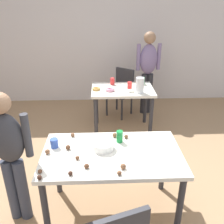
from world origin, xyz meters
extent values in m
plane|color=#9E7A56|center=(0.00, 0.00, 0.00)|extent=(6.40, 6.40, 0.00)
cube|color=silver|center=(0.00, 3.20, 1.30)|extent=(6.40, 0.10, 2.60)
cube|color=silver|center=(0.05, -0.02, 0.73)|extent=(1.33, 0.77, 0.04)
cylinder|color=#2D2D33|center=(-0.56, -0.35, 0.35)|extent=(0.06, 0.06, 0.71)
cylinder|color=#2D2D33|center=(0.65, -0.35, 0.35)|extent=(0.06, 0.06, 0.71)
cylinder|color=#2D2D33|center=(-0.56, 0.30, 0.35)|extent=(0.06, 0.06, 0.71)
cylinder|color=#2D2D33|center=(0.65, 0.30, 0.35)|extent=(0.06, 0.06, 0.71)
cube|color=silver|center=(0.29, 1.75, 0.73)|extent=(0.98, 0.67, 0.04)
cylinder|color=#2D2D33|center=(-0.14, 1.48, 0.35)|extent=(0.06, 0.06, 0.71)
cylinder|color=#2D2D33|center=(0.72, 1.48, 0.35)|extent=(0.06, 0.06, 0.71)
cylinder|color=#2D2D33|center=(-0.14, 2.03, 0.35)|extent=(0.06, 0.06, 0.71)
cylinder|color=#2D2D33|center=(0.72, 2.03, 0.35)|extent=(0.06, 0.06, 0.71)
cube|color=#2D2D33|center=(0.28, 2.37, 0.43)|extent=(0.56, 0.56, 0.04)
cube|color=#2D2D33|center=(0.39, 2.51, 0.66)|extent=(0.33, 0.26, 0.42)
cylinder|color=#2D2D33|center=(0.32, 2.13, 0.21)|extent=(0.04, 0.04, 0.41)
cylinder|color=#2D2D33|center=(0.05, 2.34, 0.21)|extent=(0.04, 0.04, 0.41)
cylinder|color=#2D2D33|center=(0.52, 2.40, 0.21)|extent=(0.04, 0.04, 0.41)
cylinder|color=#2D2D33|center=(0.25, 2.61, 0.21)|extent=(0.04, 0.04, 0.41)
cylinder|color=#383D4C|center=(-0.95, -0.04, 0.35)|extent=(0.11, 0.11, 0.70)
cylinder|color=#383D4C|center=(-0.84, -0.05, 0.35)|extent=(0.11, 0.11, 0.70)
ellipsoid|color=#333338|center=(-0.90, -0.05, 0.95)|extent=(0.34, 0.24, 0.49)
cylinder|color=#333338|center=(-0.71, -0.07, 0.98)|extent=(0.08, 0.08, 0.42)
cylinder|color=#28282D|center=(0.87, 2.46, 0.39)|extent=(0.11, 0.11, 0.78)
cylinder|color=#28282D|center=(0.76, 2.45, 0.39)|extent=(0.11, 0.11, 0.78)
ellipsoid|color=slate|center=(0.81, 2.46, 1.05)|extent=(0.34, 0.24, 0.55)
sphere|color=#997051|center=(0.81, 2.46, 1.43)|extent=(0.21, 0.21, 0.21)
cylinder|color=slate|center=(1.00, 2.48, 1.09)|extent=(0.08, 0.08, 0.47)
cylinder|color=slate|center=(0.62, 2.43, 1.09)|extent=(0.08, 0.08, 0.47)
cylinder|color=white|center=(-0.04, 0.04, 0.79)|extent=(0.21, 0.21, 0.07)
cylinder|color=#198438|center=(0.13, 0.17, 0.81)|extent=(0.07, 0.07, 0.12)
cube|color=silver|center=(0.50, -0.03, 0.75)|extent=(0.17, 0.02, 0.01)
cylinder|color=#3351B2|center=(-0.51, 0.09, 0.80)|extent=(0.08, 0.08, 0.09)
sphere|color=brown|center=(-0.35, 0.29, 0.77)|extent=(0.04, 0.04, 0.04)
sphere|color=brown|center=(-0.57, -0.30, 0.77)|extent=(0.04, 0.04, 0.04)
sphere|color=brown|center=(0.09, -0.35, 0.77)|extent=(0.04, 0.04, 0.04)
sphere|color=brown|center=(-0.38, 0.05, 0.77)|extent=(0.05, 0.05, 0.05)
sphere|color=#3D2319|center=(-0.31, -0.34, 0.77)|extent=(0.04, 0.04, 0.04)
sphere|color=brown|center=(-0.18, -0.25, 0.77)|extent=(0.04, 0.04, 0.04)
sphere|color=brown|center=(-0.56, -0.02, 0.77)|extent=(0.05, 0.05, 0.05)
sphere|color=#3D2319|center=(-0.56, -0.38, 0.77)|extent=(0.04, 0.04, 0.04)
sphere|color=brown|center=(0.09, 0.26, 0.77)|extent=(0.05, 0.05, 0.05)
sphere|color=brown|center=(0.21, 0.23, 0.77)|extent=(0.04, 0.04, 0.04)
sphere|color=brown|center=(-0.27, -0.12, 0.77)|extent=(0.04, 0.04, 0.04)
sphere|color=brown|center=(0.13, -0.27, 0.77)|extent=(0.05, 0.05, 0.05)
sphere|color=brown|center=(0.02, 0.18, 0.77)|extent=(0.04, 0.04, 0.04)
cylinder|color=white|center=(0.54, 1.57, 0.87)|extent=(0.13, 0.13, 0.24)
cylinder|color=red|center=(0.14, 1.96, 0.81)|extent=(0.07, 0.07, 0.11)
cylinder|color=yellow|center=(0.54, 1.75, 0.81)|extent=(0.08, 0.08, 0.12)
cylinder|color=red|center=(0.40, 1.76, 0.80)|extent=(0.07, 0.07, 0.11)
cylinder|color=green|center=(0.63, 1.97, 0.81)|extent=(0.08, 0.08, 0.11)
torus|color=white|center=(0.41, 1.61, 0.77)|extent=(0.10, 0.10, 0.03)
torus|color=pink|center=(0.09, 1.66, 0.77)|extent=(0.14, 0.14, 0.04)
torus|color=gold|center=(-0.13, 1.71, 0.77)|extent=(0.13, 0.13, 0.04)
camera|label=1|loc=(-0.04, -2.02, 2.11)|focal=40.32mm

